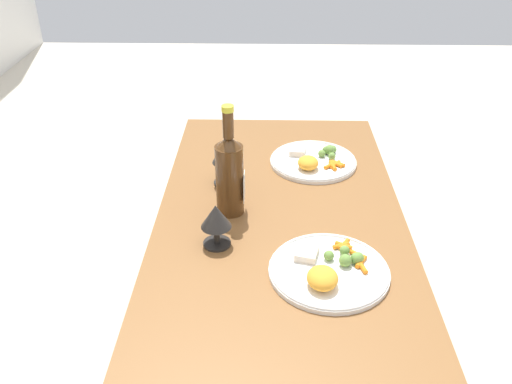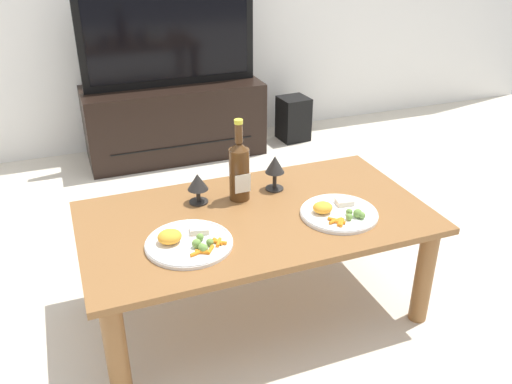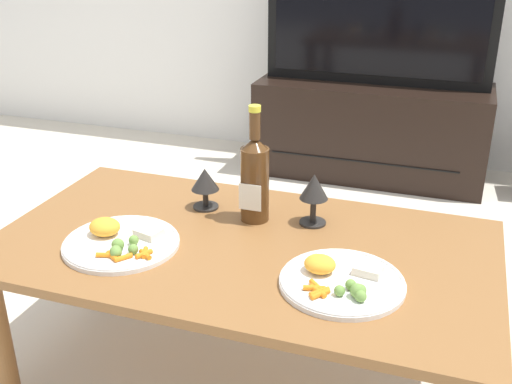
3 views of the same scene
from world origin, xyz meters
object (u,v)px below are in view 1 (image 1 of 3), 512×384
dinner_plate_right (313,160)px  goblet_right (225,155)px  dining_table (280,229)px  dinner_plate_left (329,270)px  goblet_left (216,219)px  wine_bottle (230,172)px

dinner_plate_right → goblet_right: bearing=115.7°
dining_table → dinner_plate_left: bearing=-158.5°
dining_table → dinner_plate_right: size_ratio=4.46×
dining_table → dinner_plate_left: size_ratio=4.33×
dinner_plate_left → dinner_plate_right: dinner_plate_left is taller
dining_table → dinner_plate_left: dinner_plate_left is taller
dinner_plate_left → goblet_left: bearing=67.8°
goblet_left → dinner_plate_right: (0.45, -0.28, -0.07)m
wine_bottle → goblet_left: 0.17m
goblet_right → dinner_plate_left: bearing=-146.9°
dinner_plate_left → dinner_plate_right: bearing=-0.1°
wine_bottle → goblet_right: bearing=9.3°
goblet_left → goblet_right: bearing=-0.0°
goblet_left → goblet_right: (0.32, -0.00, 0.02)m
dining_table → goblet_right: goblet_right is taller
dinner_plate_left → dinner_plate_right: 0.57m
wine_bottle → dinner_plate_right: wine_bottle is taller
goblet_left → dining_table: bearing=-44.5°
goblet_left → dinner_plate_left: 0.31m
wine_bottle → goblet_right: (0.16, 0.03, -0.03)m
goblet_right → wine_bottle: bearing=-170.7°
wine_bottle → goblet_right: size_ratio=2.24×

